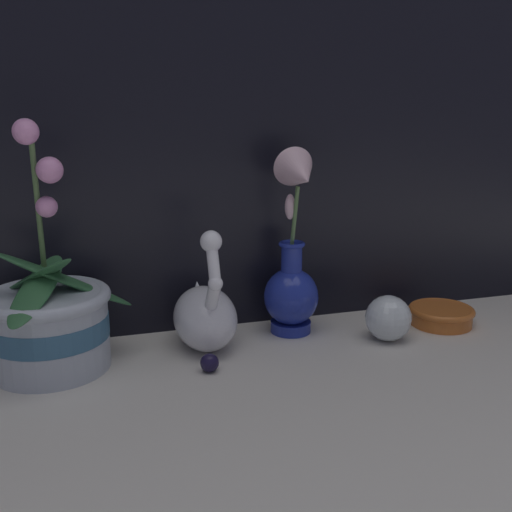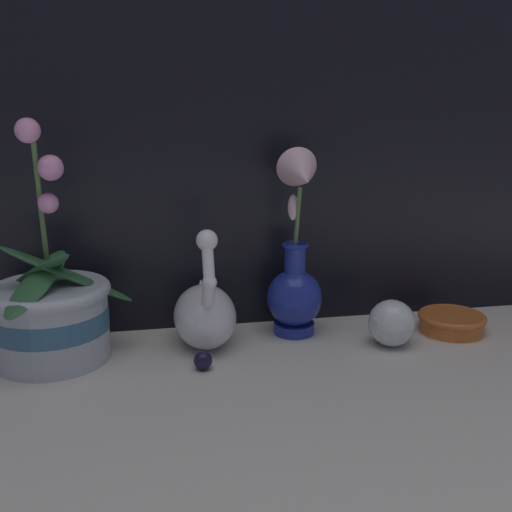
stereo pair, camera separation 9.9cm
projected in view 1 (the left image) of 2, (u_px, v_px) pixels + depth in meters
ground_plane at (280, 367)px, 0.93m from camera, size 2.80×2.80×0.00m
orchid_potted_plant at (49, 320)px, 0.91m from camera, size 0.23×0.24×0.38m
swan_figurine at (205, 314)px, 1.00m from camera, size 0.10×0.19×0.21m
blue_vase at (293, 269)px, 1.05m from camera, size 0.10×0.13×0.33m
glass_sphere at (388, 318)px, 1.03m from camera, size 0.08×0.08×0.08m
amber_dish at (441, 314)px, 1.11m from camera, size 0.12×0.12×0.03m
glass_bauble at (210, 363)px, 0.92m from camera, size 0.03×0.03×0.03m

